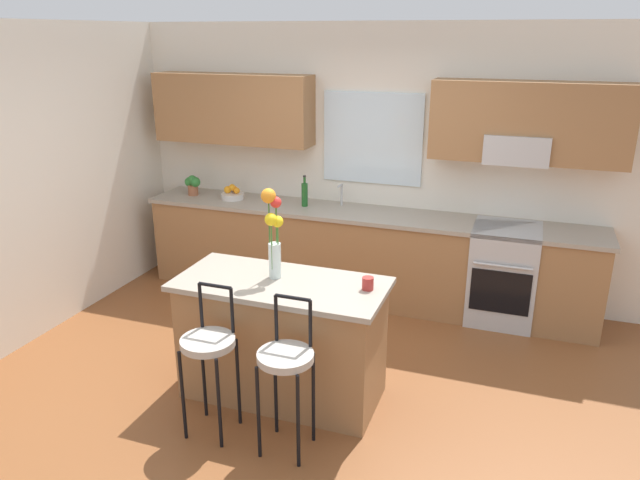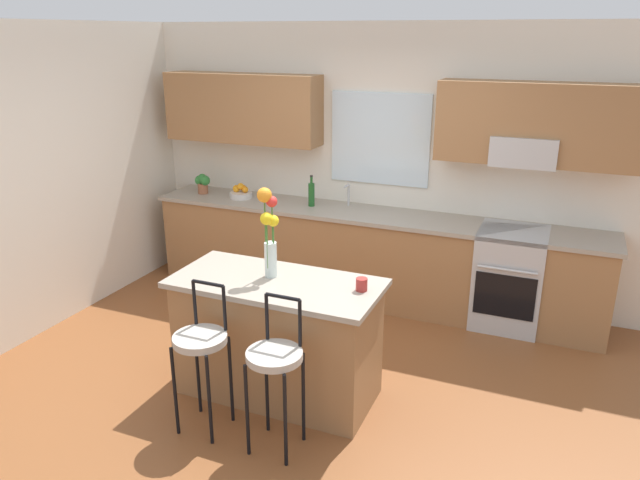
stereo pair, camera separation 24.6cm
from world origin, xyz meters
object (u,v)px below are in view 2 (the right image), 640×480
kitchen_island (277,338)px  mug_ceramic (362,284)px  potted_plant_small (203,182)px  flower_vase (269,229)px  fruit_bowl_oranges (241,193)px  oven_range (509,278)px  bar_stool_near (201,345)px  bar_stool_middle (275,362)px  bottle_olive_oil (311,194)px

kitchen_island → mug_ceramic: mug_ceramic is taller
potted_plant_small → kitchen_island: bearing=-45.5°
flower_vase → fruit_bowl_oranges: flower_vase is taller
oven_range → fruit_bowl_oranges: 2.86m
kitchen_island → potted_plant_small: potted_plant_small is taller
oven_range → potted_plant_small: (-3.29, 0.02, 0.59)m
bar_stool_near → mug_ceramic: bar_stool_near is taller
fruit_bowl_oranges → kitchen_island: bearing=-53.9°
bar_stool_middle → fruit_bowl_oranges: bearing=123.9°
bar_stool_near → fruit_bowl_oranges: 2.70m
bottle_olive_oil → flower_vase: bearing=-75.5°
bar_stool_near → bottle_olive_oil: size_ratio=3.27×
flower_vase → bar_stool_near: bearing=-107.6°
oven_range → flower_vase: 2.49m
fruit_bowl_oranges → bar_stool_middle: bearing=-56.1°
oven_range → bottle_olive_oil: bottle_olive_oil is taller
bar_stool_middle → fruit_bowl_oranges: fruit_bowl_oranges is taller
kitchen_island → bar_stool_near: (-0.28, -0.57, 0.17)m
kitchen_island → potted_plant_small: (-1.84, 1.87, 0.58)m
kitchen_island → bar_stool_middle: bar_stool_middle is taller
flower_vase → fruit_bowl_oranges: 2.25m
potted_plant_small → bottle_olive_oil: bearing=0.0°
bottle_olive_oil → bar_stool_middle: bearing=-71.5°
bottle_olive_oil → bar_stool_near: bearing=-83.8°
flower_vase → potted_plant_small: flower_vase is taller
oven_range → bar_stool_middle: 2.70m
flower_vase → potted_plant_small: bearing=134.3°
oven_range → bar_stool_near: bar_stool_near is taller
bottle_olive_oil → potted_plant_small: (-1.30, -0.00, -0.00)m
bar_stool_near → potted_plant_small: bearing=122.7°
bar_stool_middle → bottle_olive_oil: bottle_olive_oil is taller
flower_vase → mug_ceramic: flower_vase is taller
bar_stool_near → mug_ceramic: bearing=36.0°
oven_range → kitchen_island: 2.35m
bar_stool_middle → oven_range: bearing=64.1°
fruit_bowl_oranges → flower_vase: bearing=-54.6°
bar_stool_near → flower_vase: bearing=72.4°
oven_range → flower_vase: bearing=-130.4°
kitchen_island → fruit_bowl_oranges: (-1.37, 1.88, 0.51)m
mug_ceramic → fruit_bowl_oranges: 2.68m
bottle_olive_oil → potted_plant_small: size_ratio=1.46×
mug_ceramic → bottle_olive_oil: bearing=122.9°
oven_range → mug_ceramic: bearing=-115.1°
bottle_olive_oil → oven_range: bearing=-0.7°
kitchen_island → bar_stool_middle: 0.66m
potted_plant_small → mug_ceramic: bearing=-36.1°
mug_ceramic → fruit_bowl_oranges: fruit_bowl_oranges is taller
mug_ceramic → potted_plant_small: size_ratio=0.41×
potted_plant_small → bar_stool_near: bearing=-57.3°
bar_stool_middle → flower_vase: bearing=119.1°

